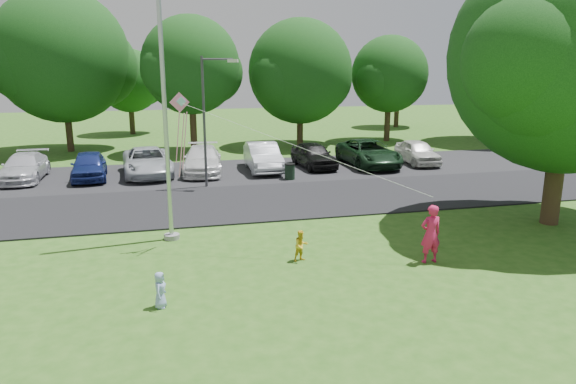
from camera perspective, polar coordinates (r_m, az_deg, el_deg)
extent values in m
plane|color=#2A5817|center=(13.09, 3.59, -10.91)|extent=(120.00, 120.00, 0.00)
cube|color=black|center=(21.36, -3.64, -1.06)|extent=(60.00, 6.00, 0.06)
cube|color=black|center=(27.62, -6.06, 2.26)|extent=(42.00, 7.00, 0.06)
cylinder|color=#B7BABF|center=(16.35, -13.70, 11.74)|extent=(0.14, 0.14, 10.00)
cylinder|color=gray|center=(17.20, -12.79, -4.86)|extent=(0.50, 0.50, 0.16)
cylinder|color=#3F3F44|center=(23.73, -9.29, 7.51)|extent=(0.12, 0.12, 5.96)
cylinder|color=#3F3F44|center=(23.44, -7.87, 14.42)|extent=(1.34, 0.55, 0.08)
cube|color=silver|center=(23.29, -6.14, 14.30)|extent=(0.49, 0.36, 0.14)
cylinder|color=black|center=(25.39, 0.20, 2.18)|extent=(0.50, 0.50, 0.80)
cylinder|color=black|center=(25.31, 0.20, 3.12)|extent=(0.53, 0.53, 0.04)
cylinder|color=#332316|center=(20.36, 27.43, 1.04)|extent=(0.62, 0.62, 3.07)
sphere|color=#0E360F|center=(19.99, 28.79, 13.12)|extent=(7.86, 7.86, 7.86)
sphere|color=#0E360F|center=(18.22, 27.02, 12.18)|extent=(4.71, 4.71, 4.71)
sphere|color=#0E360F|center=(17.74, 25.31, 13.14)|extent=(4.09, 4.09, 4.09)
cylinder|color=#332316|center=(37.26, -23.17, 6.61)|extent=(0.44, 0.44, 3.19)
sphere|color=#0E360F|center=(37.07, -23.84, 13.63)|extent=(8.50, 8.50, 8.50)
sphere|color=#0E360F|center=(37.65, -20.60, 12.92)|extent=(5.53, 5.53, 5.53)
sphere|color=#0E360F|center=(36.34, -26.76, 12.69)|extent=(5.10, 5.10, 5.10)
cylinder|color=#332316|center=(34.51, -10.48, 7.20)|extent=(0.44, 0.44, 3.43)
sphere|color=#0E360F|center=(34.31, -10.76, 13.69)|extent=(6.27, 6.27, 6.27)
sphere|color=#0E360F|center=(35.05, -8.43, 13.00)|extent=(4.07, 4.07, 4.07)
sphere|color=#0E360F|center=(33.48, -12.85, 13.06)|extent=(3.76, 3.76, 3.76)
cylinder|color=#332316|center=(37.03, 1.34, 7.24)|extent=(0.44, 0.44, 2.66)
sphere|color=#0E360F|center=(36.81, 1.37, 13.24)|extent=(7.27, 7.27, 7.27)
sphere|color=#0E360F|center=(37.97, 3.51, 12.41)|extent=(4.72, 4.72, 4.72)
sphere|color=#0E360F|center=(35.57, -0.55, 12.65)|extent=(4.36, 4.36, 4.36)
cylinder|color=#332316|center=(40.11, 10.98, 7.75)|extent=(0.44, 0.44, 3.02)
sphere|color=#0E360F|center=(39.92, 11.21, 12.74)|extent=(5.67, 5.67, 5.67)
sphere|color=#0E360F|center=(40.99, 12.49, 12.10)|extent=(3.68, 3.68, 3.68)
sphere|color=#0E360F|center=(38.82, 10.08, 12.35)|extent=(3.40, 3.40, 3.40)
cylinder|color=#332316|center=(42.37, 23.49, 7.45)|extent=(0.44, 0.44, 3.42)
sphere|color=#0E360F|center=(42.22, 24.12, 13.90)|extent=(8.77, 8.77, 8.77)
sphere|color=#0E360F|center=(44.12, 25.41, 12.86)|extent=(5.70, 5.70, 5.70)
sphere|color=#0E360F|center=(40.29, 23.00, 13.45)|extent=(5.26, 5.26, 5.26)
cylinder|color=#332316|center=(50.63, 29.14, 7.40)|extent=(0.44, 0.44, 2.92)
sphere|color=#0E360F|center=(48.83, 29.09, 11.54)|extent=(4.34, 4.34, 4.34)
cylinder|color=#332316|center=(62.44, 28.30, 8.21)|extent=(0.44, 0.44, 2.60)
sphere|color=#0E360F|center=(62.31, 28.63, 11.05)|extent=(5.20, 5.20, 5.20)
sphere|color=#0E360F|center=(63.49, 29.07, 10.67)|extent=(3.38, 3.38, 3.38)
sphere|color=#0E360F|center=(61.14, 28.28, 10.83)|extent=(3.12, 3.12, 3.12)
cylinder|color=#332316|center=(45.60, -16.96, 7.82)|extent=(0.44, 0.44, 2.60)
sphere|color=#0E360F|center=(45.42, -17.23, 11.73)|extent=(5.20, 5.20, 5.20)
sphere|color=#0E360F|center=(45.90, -15.68, 11.36)|extent=(3.38, 3.38, 3.38)
sphere|color=#0E360F|center=(44.84, -18.60, 11.29)|extent=(3.12, 3.12, 3.12)
cylinder|color=#332316|center=(49.96, 11.97, 8.57)|extent=(0.44, 0.44, 2.60)
sphere|color=#0E360F|center=(49.80, 12.14, 12.14)|extent=(5.20, 5.20, 5.20)
sphere|color=#0E360F|center=(50.79, 13.08, 11.68)|extent=(3.38, 3.38, 3.38)
sphere|color=#0E360F|center=(48.78, 11.34, 11.85)|extent=(3.12, 3.12, 3.12)
imported|color=silver|center=(28.27, -27.25, 2.46)|extent=(1.81, 4.43, 1.28)
imported|color=navy|center=(27.22, -21.23, 2.76)|extent=(1.89, 4.10, 1.36)
imported|color=#B2B7BF|center=(27.27, -15.36, 3.27)|extent=(2.74, 5.25, 1.41)
imported|color=silver|center=(27.28, -9.48, 3.54)|extent=(2.41, 4.93, 1.38)
imported|color=#B2B7BF|center=(27.56, -2.81, 3.92)|extent=(1.71, 4.55, 1.48)
imported|color=black|center=(28.48, 2.86, 4.13)|extent=(1.94, 4.17, 1.38)
imported|color=black|center=(29.24, 8.93, 4.30)|extent=(2.43, 5.23, 1.45)
imported|color=silver|center=(30.51, 14.17, 4.35)|extent=(1.93, 4.11, 1.36)
imported|color=#CF1B52|center=(15.14, 15.57, -4.50)|extent=(0.63, 0.42, 1.70)
imported|color=yellow|center=(14.82, 1.48, -5.98)|extent=(0.53, 0.46, 0.92)
imported|color=#8EA5DA|center=(12.42, -14.03, -10.51)|extent=(0.38, 0.49, 0.87)
cube|color=pink|center=(15.60, -11.97, 9.73)|extent=(0.59, 0.11, 0.59)
cube|color=#8CC6E5|center=(15.57, -11.78, 9.80)|extent=(0.28, 0.07, 0.28)
cylinder|color=white|center=(14.72, 1.68, 4.86)|extent=(6.70, 3.10, 2.53)
cylinder|color=pink|center=(15.70, -12.15, 5.92)|extent=(0.19, 0.25, 1.56)
cylinder|color=pink|center=(15.77, -11.40, 5.54)|extent=(0.22, 0.41, 1.79)
cylinder|color=pink|center=(15.66, -11.72, 5.01)|extent=(0.24, 0.60, 1.99)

